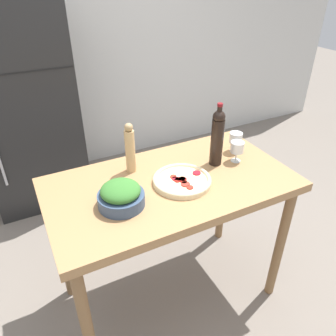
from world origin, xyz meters
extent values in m
plane|color=slate|center=(0.00, 0.00, 0.00)|extent=(14.00, 14.00, 0.00)
cube|color=silver|center=(0.00, 1.94, 1.30)|extent=(6.40, 0.06, 2.60)
cube|color=black|center=(-0.55, 1.55, 0.84)|extent=(0.77, 0.68, 1.69)
cube|color=black|center=(-0.55, 1.21, 1.21)|extent=(0.76, 0.01, 0.01)
cube|color=#A87A4C|center=(0.00, 0.00, 0.86)|extent=(1.29, 0.71, 0.05)
cylinder|color=olive|center=(-0.58, -0.29, 0.42)|extent=(0.06, 0.06, 0.83)
cylinder|color=olive|center=(0.58, -0.29, 0.42)|extent=(0.06, 0.06, 0.83)
cylinder|color=olive|center=(-0.58, 0.29, 0.42)|extent=(0.06, 0.06, 0.83)
cylinder|color=olive|center=(0.58, 0.29, 0.42)|extent=(0.06, 0.06, 0.83)
cylinder|color=black|center=(0.30, 0.04, 1.02)|extent=(0.07, 0.07, 0.27)
sphere|color=black|center=(0.30, 0.04, 1.17)|extent=(0.07, 0.07, 0.07)
cylinder|color=black|center=(0.30, 0.04, 1.20)|extent=(0.03, 0.03, 0.06)
cylinder|color=maroon|center=(0.30, 0.04, 1.23)|extent=(0.03, 0.03, 0.02)
cylinder|color=silver|center=(0.42, 0.01, 0.89)|extent=(0.06, 0.06, 0.00)
cylinder|color=silver|center=(0.42, 0.01, 0.92)|extent=(0.01, 0.01, 0.06)
cylinder|color=white|center=(0.42, 0.01, 0.97)|extent=(0.08, 0.08, 0.06)
cylinder|color=maroon|center=(0.42, 0.01, 0.95)|extent=(0.07, 0.07, 0.02)
cylinder|color=silver|center=(0.49, 0.11, 0.89)|extent=(0.06, 0.06, 0.00)
cylinder|color=silver|center=(0.49, 0.11, 0.92)|extent=(0.01, 0.01, 0.06)
cylinder|color=white|center=(0.49, 0.11, 0.97)|extent=(0.08, 0.08, 0.06)
cylinder|color=maroon|center=(0.49, 0.11, 0.95)|extent=(0.07, 0.07, 0.01)
cylinder|color=tan|center=(-0.15, 0.19, 1.00)|extent=(0.05, 0.05, 0.24)
sphere|color=tan|center=(-0.15, 0.19, 1.14)|extent=(0.04, 0.04, 0.04)
cylinder|color=#384C6B|center=(-0.30, -0.07, 0.91)|extent=(0.22, 0.22, 0.06)
ellipsoid|color=#38752D|center=(-0.30, -0.07, 0.97)|extent=(0.19, 0.19, 0.08)
cylinder|color=beige|center=(0.04, -0.04, 0.89)|extent=(0.30, 0.30, 0.02)
torus|color=beige|center=(0.04, -0.04, 0.91)|extent=(0.30, 0.30, 0.02)
cylinder|color=red|center=(0.04, -0.12, 0.91)|extent=(0.03, 0.03, 0.01)
cylinder|color=red|center=(0.14, -0.03, 0.91)|extent=(0.04, 0.04, 0.01)
cylinder|color=#AA1D10|center=(0.04, -0.07, 0.91)|extent=(0.03, 0.03, 0.01)
cylinder|color=red|center=(0.01, -0.02, 0.91)|extent=(0.03, 0.03, 0.01)
cylinder|color=#A82C1D|center=(0.01, 0.00, 0.91)|extent=(0.03, 0.03, 0.01)
cylinder|color=red|center=(0.04, -0.04, 0.91)|extent=(0.04, 0.04, 0.01)
cylinder|color=red|center=(0.05, -0.04, 0.91)|extent=(0.03, 0.03, 0.01)
cylinder|color=red|center=(0.02, -0.04, 0.91)|extent=(0.03, 0.03, 0.01)
cylinder|color=red|center=(0.04, -0.09, 0.91)|extent=(0.05, 0.05, 0.01)
cylinder|color=#AE1D1B|center=(0.03, -0.03, 0.91)|extent=(0.04, 0.04, 0.01)
camera|label=1|loc=(-0.66, -1.25, 1.84)|focal=35.00mm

